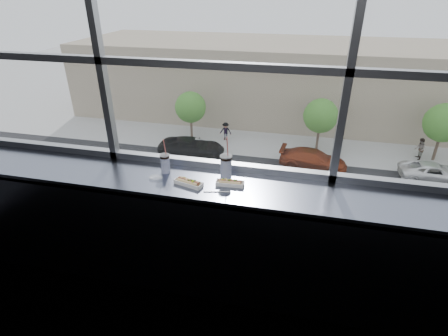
% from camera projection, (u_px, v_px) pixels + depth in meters
% --- Properties ---
extents(wall_back_lower, '(6.00, 0.00, 6.00)m').
position_uv_depth(wall_back_lower, '(217.00, 217.00, 3.40)').
color(wall_back_lower, black).
rests_on(wall_back_lower, ground).
extents(window_glass, '(6.00, 0.00, 6.00)m').
position_uv_depth(window_glass, '(216.00, 24.00, 2.60)').
color(window_glass, silver).
rests_on(window_glass, ground).
extents(window_mullions, '(6.00, 0.08, 2.40)m').
position_uv_depth(window_mullions, '(215.00, 24.00, 2.58)').
color(window_mullions, gray).
rests_on(window_mullions, ground).
extents(counter, '(6.00, 0.55, 0.06)m').
position_uv_depth(counter, '(209.00, 185.00, 2.92)').
color(counter, slate).
rests_on(counter, ground).
extents(counter_fascia, '(6.00, 0.04, 1.04)m').
position_uv_depth(counter_fascia, '(202.00, 253.00, 2.94)').
color(counter_fascia, slate).
rests_on(counter_fascia, ground).
extents(hotdog_tray_left, '(0.26, 0.14, 0.06)m').
position_uv_depth(hotdog_tray_left, '(189.00, 182.00, 2.85)').
color(hotdog_tray_left, white).
rests_on(hotdog_tray_left, counter).
extents(hotdog_tray_right, '(0.23, 0.09, 0.06)m').
position_uv_depth(hotdog_tray_right, '(230.00, 183.00, 2.85)').
color(hotdog_tray_right, white).
rests_on(hotdog_tray_right, counter).
extents(soda_cup_left, '(0.09, 0.09, 0.32)m').
position_uv_depth(soda_cup_left, '(165.00, 162.00, 3.02)').
color(soda_cup_left, white).
rests_on(soda_cup_left, counter).
extents(soda_cup_right, '(0.10, 0.10, 0.38)m').
position_uv_depth(soda_cup_right, '(226.00, 165.00, 2.94)').
color(soda_cup_right, white).
rests_on(soda_cup_right, counter).
extents(loose_straw, '(0.21, 0.05, 0.01)m').
position_uv_depth(loose_straw, '(217.00, 192.00, 2.76)').
color(loose_straw, white).
rests_on(loose_straw, counter).
extents(wrapper, '(0.11, 0.08, 0.03)m').
position_uv_depth(wrapper, '(156.00, 177.00, 2.95)').
color(wrapper, silver).
rests_on(wrapper, counter).
extents(plaza_ground, '(120.00, 120.00, 0.00)m').
position_uv_depth(plaza_ground, '(298.00, 100.00, 46.27)').
color(plaza_ground, '#ABAAAA').
rests_on(plaza_ground, ground).
extents(street_asphalt, '(80.00, 10.00, 0.06)m').
position_uv_depth(street_asphalt, '(284.00, 190.00, 26.00)').
color(street_asphalt, black).
rests_on(street_asphalt, plaza_ground).
extents(far_sidewalk, '(80.00, 6.00, 0.04)m').
position_uv_depth(far_sidewalk, '(291.00, 147.00, 32.90)').
color(far_sidewalk, '#ABAAAA').
rests_on(far_sidewalk, plaza_ground).
extents(far_building, '(50.00, 14.00, 8.00)m').
position_uv_depth(far_building, '(299.00, 80.00, 39.67)').
color(far_building, gray).
rests_on(far_building, plaza_ground).
extents(car_far_a, '(2.92, 6.49, 2.13)m').
position_uv_depth(car_far_a, '(192.00, 145.00, 30.64)').
color(car_far_a, black).
rests_on(car_far_a, street_asphalt).
extents(car_near_a, '(2.73, 5.94, 1.94)m').
position_uv_depth(car_near_a, '(90.00, 184.00, 24.78)').
color(car_near_a, gray).
rests_on(car_near_a, street_asphalt).
extents(car_near_b, '(2.86, 6.60, 2.18)m').
position_uv_depth(car_near_b, '(189.00, 195.00, 23.24)').
color(car_near_b, black).
rests_on(car_near_b, street_asphalt).
extents(car_far_c, '(2.54, 5.67, 1.86)m').
position_uv_depth(car_far_c, '(435.00, 170.00, 26.77)').
color(car_far_c, white).
rests_on(car_far_c, street_asphalt).
extents(car_near_d, '(3.17, 6.69, 2.17)m').
position_uv_depth(car_near_d, '(390.00, 220.00, 20.73)').
color(car_near_d, '#AFB394').
rests_on(car_near_d, street_asphalt).
extents(car_near_c, '(2.78, 6.01, 1.96)m').
position_uv_depth(car_near_c, '(253.00, 205.00, 22.43)').
color(car_near_c, '#62001C').
rests_on(car_near_c, street_asphalt).
extents(car_far_b, '(3.25, 6.55, 2.11)m').
position_uv_depth(car_far_b, '(313.00, 156.00, 28.54)').
color(car_far_b, maroon).
rests_on(car_far_b, street_asphalt).
extents(pedestrian_d, '(0.77, 1.02, 2.30)m').
position_uv_depth(pedestrian_d, '(420.00, 147.00, 30.02)').
color(pedestrian_d, '#66605B').
rests_on(pedestrian_d, far_sidewalk).
extents(pedestrian_c, '(0.68, 0.91, 2.05)m').
position_uv_depth(pedestrian_c, '(339.00, 145.00, 30.61)').
color(pedestrian_c, '#66605B').
rests_on(pedestrian_c, far_sidewalk).
extents(pedestrian_a, '(0.95, 0.71, 2.14)m').
position_uv_depth(pedestrian_a, '(226.00, 130.00, 33.85)').
color(pedestrian_a, '#66605B').
rests_on(pedestrian_a, far_sidewalk).
extents(tree_left, '(2.99, 2.99, 4.67)m').
position_uv_depth(tree_left, '(191.00, 107.00, 33.40)').
color(tree_left, '#47382B').
rests_on(tree_left, far_sidewalk).
extents(tree_center, '(3.07, 3.07, 4.80)m').
position_uv_depth(tree_center, '(321.00, 116.00, 30.92)').
color(tree_center, '#47382B').
rests_on(tree_center, far_sidewalk).
extents(tree_right, '(3.24, 3.24, 5.07)m').
position_uv_depth(tree_right, '(444.00, 123.00, 28.85)').
color(tree_right, '#47382B').
rests_on(tree_right, far_sidewalk).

